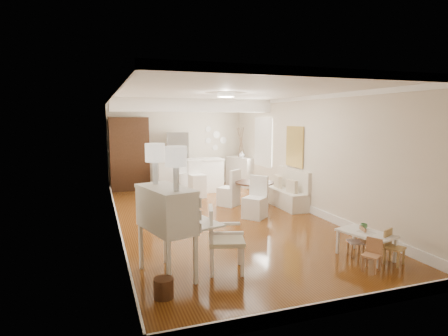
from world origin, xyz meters
TOP-DOWN VIEW (x-y plane):
  - room at (0.04, 0.32)m, footprint 9.00×9.04m
  - secretary_bureau at (-1.70, -2.78)m, footprint 1.27×1.29m
  - gustavian_armchair at (-0.83, -2.88)m, footprint 0.69×0.69m
  - wicker_basket at (-1.87, -3.42)m, footprint 0.30×0.30m
  - kids_table at (1.50, -3.13)m, footprint 0.72×0.96m
  - kids_chair_a at (1.22, -3.60)m, footprint 0.33×0.33m
  - kids_chair_b at (1.40, -3.02)m, footprint 0.30×0.30m
  - kids_chair_c at (1.74, -3.50)m, footprint 0.35×0.35m
  - banquette at (1.99, 0.50)m, footprint 0.52×1.60m
  - dining_table at (1.17, 0.64)m, footprint 1.18×1.18m
  - slip_chair_near at (0.79, -0.27)m, footprint 0.65×0.65m
  - slip_chair_far at (0.63, 1.09)m, footprint 0.65×0.65m
  - breakfast_counter at (0.10, 3.10)m, footprint 2.05×0.65m
  - bar_stool_left at (-0.21, 2.86)m, footprint 0.56×0.56m
  - bar_stool_right at (0.12, 2.32)m, footprint 0.47×0.47m
  - pantry_cabinet at (-1.60, 4.18)m, footprint 1.20×0.60m
  - fridge at (0.30, 4.15)m, footprint 0.75×0.65m
  - sideboard at (1.98, 3.61)m, footprint 0.82×1.12m
  - pencil_cup at (1.60, -2.96)m, footprint 0.12×0.12m
  - branch_vase at (1.99, 3.58)m, footprint 0.24×0.24m

SIDE VIEW (x-z plane):
  - wicker_basket at x=-1.87m, z-range 0.00..0.26m
  - kids_table at x=1.50m, z-range 0.00..0.43m
  - kids_chair_a at x=1.22m, z-range 0.00..0.49m
  - kids_chair_b at x=1.40m, z-range 0.00..0.50m
  - kids_chair_c at x=1.74m, z-range 0.00..0.55m
  - dining_table at x=1.17m, z-range 0.00..0.67m
  - pencil_cup at x=1.60m, z-range 0.43..0.52m
  - slip_chair_far at x=0.63m, z-range 0.00..0.96m
  - slip_chair_near at x=0.79m, z-range 0.00..0.96m
  - sideboard at x=1.98m, z-range 0.00..0.98m
  - gustavian_armchair at x=-0.83m, z-range 0.00..0.98m
  - banquette at x=1.99m, z-range 0.00..0.98m
  - breakfast_counter at x=0.10m, z-range 0.00..1.03m
  - bar_stool_right at x=0.12m, z-range 0.00..1.06m
  - bar_stool_left at x=-0.21m, z-range 0.00..1.06m
  - secretary_bureau at x=-1.70m, z-range 0.00..1.31m
  - fridge at x=0.30m, z-range 0.00..1.80m
  - branch_vase at x=1.99m, z-range 0.98..1.18m
  - pantry_cabinet at x=-1.60m, z-range 0.00..2.30m
  - room at x=0.04m, z-range 0.57..3.39m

